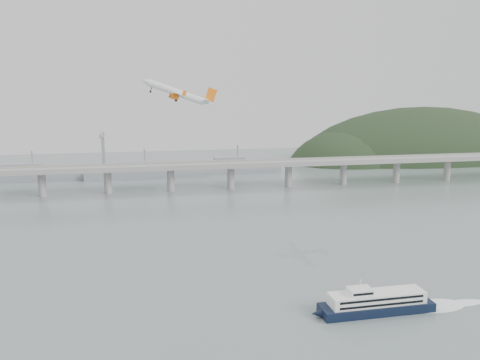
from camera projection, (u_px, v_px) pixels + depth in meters
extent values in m
plane|color=slate|center=(263.00, 281.00, 229.98)|extent=(900.00, 900.00, 0.00)
cube|color=gray|center=(207.00, 166.00, 418.94)|extent=(800.00, 22.00, 2.20)
cube|color=gray|center=(209.00, 166.00, 408.44)|extent=(800.00, 0.60, 1.80)
cube|color=gray|center=(205.00, 162.00, 428.68)|extent=(800.00, 0.60, 1.80)
cylinder|color=gray|center=(42.00, 184.00, 396.91)|extent=(6.00, 6.00, 21.00)
cylinder|color=gray|center=(108.00, 182.00, 406.16)|extent=(6.00, 6.00, 21.00)
cylinder|color=gray|center=(171.00, 180.00, 415.40)|extent=(6.00, 6.00, 21.00)
cylinder|color=gray|center=(231.00, 178.00, 424.65)|extent=(6.00, 6.00, 21.00)
cylinder|color=gray|center=(288.00, 176.00, 433.90)|extent=(6.00, 6.00, 21.00)
cylinder|color=gray|center=(344.00, 174.00, 443.14)|extent=(6.00, 6.00, 21.00)
cylinder|color=gray|center=(396.00, 172.00, 452.39)|extent=(6.00, 6.00, 21.00)
cylinder|color=gray|center=(447.00, 170.00, 461.63)|extent=(6.00, 6.00, 21.00)
ellipsoid|color=black|center=(420.00, 173.00, 601.45)|extent=(320.00, 150.00, 156.00)
ellipsoid|color=black|center=(348.00, 172.00, 573.10)|extent=(140.00, 110.00, 96.00)
cube|color=gray|center=(34.00, 176.00, 461.74)|extent=(95.67, 20.15, 8.00)
cube|color=gray|center=(22.00, 168.00, 458.46)|extent=(33.90, 15.02, 8.00)
cylinder|color=gray|center=(33.00, 159.00, 458.68)|extent=(1.60, 1.60, 14.00)
cube|color=gray|center=(146.00, 173.00, 475.41)|extent=(110.55, 21.43, 8.00)
cube|color=gray|center=(133.00, 165.00, 471.85)|extent=(39.01, 16.73, 8.00)
cylinder|color=gray|center=(145.00, 156.00, 472.35)|extent=(1.60, 1.60, 14.00)
cube|color=gray|center=(238.00, 169.00, 501.70)|extent=(85.00, 13.60, 8.00)
cube|color=gray|center=(229.00, 161.00, 498.59)|extent=(29.75, 11.90, 8.00)
cylinder|color=gray|center=(238.00, 152.00, 498.64)|extent=(1.60, 1.60, 14.00)
cube|color=gray|center=(103.00, 152.00, 498.70)|extent=(3.00, 3.00, 40.00)
cube|color=gray|center=(102.00, 135.00, 485.61)|extent=(3.00, 28.00, 3.00)
cube|color=black|center=(376.00, 307.00, 198.53)|extent=(45.63, 11.88, 3.63)
cone|color=black|center=(317.00, 313.00, 193.49)|extent=(4.62, 3.73, 3.63)
cube|color=white|center=(377.00, 298.00, 197.75)|extent=(38.33, 9.91, 4.54)
cube|color=black|center=(383.00, 300.00, 193.12)|extent=(34.50, 0.89, 0.91)
cube|color=black|center=(382.00, 305.00, 193.54)|extent=(34.50, 0.89, 0.91)
cube|color=black|center=(371.00, 290.00, 201.93)|extent=(34.50, 0.89, 0.91)
cube|color=black|center=(371.00, 295.00, 202.34)|extent=(34.50, 0.89, 0.91)
cube|color=white|center=(360.00, 291.00, 195.60)|extent=(9.22, 6.55, 2.36)
cube|color=black|center=(364.00, 294.00, 192.50)|extent=(8.17, 0.29, 0.91)
cylinder|color=white|center=(360.00, 284.00, 195.04)|extent=(0.46, 0.46, 3.63)
ellipsoid|color=white|center=(434.00, 306.00, 204.10)|extent=(26.43, 13.64, 0.18)
ellipsoid|color=white|center=(462.00, 303.00, 206.72)|extent=(19.75, 6.96, 0.18)
cylinder|color=white|center=(176.00, 92.00, 272.92)|extent=(30.38, 6.78, 14.07)
cone|color=white|center=(145.00, 81.00, 269.42)|extent=(5.78, 4.38, 5.25)
cone|color=white|center=(208.00, 103.00, 276.50)|extent=(6.50, 4.06, 5.61)
cube|color=white|center=(178.00, 95.00, 273.23)|extent=(6.17, 37.35, 4.03)
cube|color=white|center=(207.00, 101.00, 276.21)|extent=(3.70, 13.25, 2.08)
cube|color=orange|center=(211.00, 95.00, 276.14)|extent=(7.04, 0.85, 8.36)
cylinder|color=orange|center=(174.00, 97.00, 278.90)|extent=(5.38, 2.96, 3.96)
cylinder|color=black|center=(170.00, 95.00, 278.44)|extent=(1.33, 2.56, 2.50)
cube|color=white|center=(174.00, 95.00, 278.81)|extent=(3.02, 0.43, 2.17)
cylinder|color=orange|center=(174.00, 96.00, 267.15)|extent=(5.38, 2.96, 3.96)
cylinder|color=black|center=(170.00, 95.00, 266.69)|extent=(1.33, 2.56, 2.50)
cube|color=white|center=(175.00, 94.00, 267.06)|extent=(3.02, 0.43, 2.17)
cylinder|color=black|center=(176.00, 99.00, 276.17)|extent=(1.27, 0.51, 2.62)
cylinder|color=black|center=(176.00, 101.00, 276.26)|extent=(1.55, 0.53, 1.56)
cylinder|color=black|center=(177.00, 98.00, 270.61)|extent=(1.27, 0.51, 2.62)
cylinder|color=black|center=(176.00, 100.00, 270.71)|extent=(1.55, 0.53, 1.56)
cylinder|color=black|center=(151.00, 89.00, 270.54)|extent=(1.27, 0.51, 2.62)
cylinder|color=black|center=(150.00, 92.00, 270.64)|extent=(1.55, 0.53, 1.56)
cube|color=orange|center=(181.00, 95.00, 291.71)|extent=(2.54, 0.39, 3.07)
cube|color=orange|center=(184.00, 93.00, 255.41)|extent=(2.54, 0.39, 3.07)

